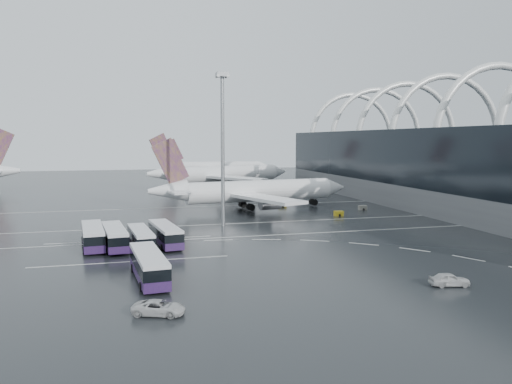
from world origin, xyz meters
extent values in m
plane|color=black|center=(0.00, 0.00, 0.00)|extent=(420.00, 420.00, 0.00)
cube|color=#5D6063|center=(62.00, 20.00, 3.00)|extent=(42.00, 160.00, 6.00)
cube|color=black|center=(62.00, 20.00, 13.00)|extent=(42.00, 160.00, 14.00)
torus|color=white|center=(58.00, 9.00, 18.00)|extent=(33.80, 1.80, 33.80)
torus|color=white|center=(58.00, 28.00, 18.00)|extent=(33.80, 1.80, 33.80)
torus|color=white|center=(58.00, 47.00, 18.00)|extent=(33.80, 1.80, 33.80)
torus|color=white|center=(58.00, 66.00, 18.00)|extent=(33.80, 1.80, 33.80)
torus|color=white|center=(58.00, 85.00, 18.00)|extent=(33.80, 1.80, 33.80)
cube|color=silver|center=(0.00, -2.00, 0.01)|extent=(120.00, 0.25, 0.01)
cube|color=silver|center=(0.00, 12.00, 0.01)|extent=(120.00, 0.25, 0.01)
cube|color=silver|center=(0.00, 40.00, 0.01)|extent=(120.00, 0.25, 0.01)
cube|color=silver|center=(-24.00, -16.00, 0.01)|extent=(28.00, 0.25, 0.01)
cube|color=silver|center=(-24.00, 0.00, 0.01)|extent=(28.00, 0.25, 0.01)
cylinder|color=white|center=(7.94, 31.91, 4.63)|extent=(38.24, 10.59, 5.26)
cone|color=white|center=(29.38, 34.99, 4.63)|extent=(6.13, 5.98, 5.26)
cone|color=white|center=(-15.29, 28.58, 5.53)|extent=(9.73, 6.50, 5.26)
cube|color=#511A70|center=(-14.39, 28.70, 12.24)|extent=(8.73, 1.78, 11.15)
cube|color=white|center=(-13.49, 28.83, 5.53)|extent=(6.36, 16.74, 0.45)
cube|color=white|center=(5.97, 20.18, 4.08)|extent=(13.78, 23.47, 0.73)
cube|color=white|center=(2.74, 42.62, 4.08)|extent=(7.85, 23.05, 0.73)
cylinder|color=slate|center=(8.21, 23.71, 2.45)|extent=(5.38, 3.76, 3.08)
cylinder|color=slate|center=(5.89, 39.86, 2.45)|extent=(5.38, 3.76, 3.08)
cube|color=black|center=(4.35, 31.40, 1.00)|extent=(11.60, 7.29, 2.00)
cylinder|color=white|center=(10.63, 88.60, 5.09)|extent=(40.00, 18.08, 5.78)
cone|color=white|center=(32.57, 95.83, 5.09)|extent=(7.49, 7.37, 5.78)
cone|color=white|center=(-13.20, 80.75, 6.08)|extent=(11.28, 8.61, 5.78)
cube|color=#511A70|center=(-12.25, 81.06, 13.46)|extent=(9.31, 3.57, 12.26)
cube|color=white|center=(-11.31, 81.37, 6.08)|extent=(9.88, 18.45, 0.50)
cube|color=white|center=(10.74, 75.51, 4.49)|extent=(18.59, 25.06, 0.80)
cube|color=white|center=(2.94, 99.19, 4.49)|extent=(9.65, 25.54, 0.80)
cylinder|color=slate|center=(12.49, 79.76, 2.69)|extent=(6.27, 4.94, 3.39)
cylinder|color=slate|center=(6.87, 96.81, 2.69)|extent=(6.27, 4.94, 3.39)
cube|color=black|center=(6.84, 87.35, 1.10)|extent=(13.36, 9.81, 2.19)
cylinder|color=white|center=(18.21, 139.91, 4.65)|extent=(35.85, 9.24, 5.29)
cone|color=white|center=(38.56, 137.62, 4.65)|extent=(6.04, 5.87, 5.29)
cone|color=white|center=(-3.96, 142.42, 5.57)|extent=(9.66, 6.28, 5.29)
cube|color=#511A70|center=(-3.05, 142.31, 12.32)|extent=(8.80, 1.53, 11.22)
cube|color=white|center=(-2.14, 142.21, 5.57)|extent=(5.92, 16.79, 0.46)
cube|color=white|center=(13.30, 128.99, 4.11)|extent=(8.57, 23.33, 0.73)
cube|color=white|center=(15.86, 151.66, 4.11)|extent=(13.28, 23.67, 0.73)
cylinder|color=slate|center=(16.38, 131.85, 2.46)|extent=(5.34, 3.65, 3.10)
cylinder|color=slate|center=(18.22, 148.18, 2.46)|extent=(5.34, 3.65, 3.10)
cube|color=black|center=(14.58, 140.32, 1.00)|extent=(11.54, 7.03, 2.01)
cone|color=white|center=(-65.14, 98.41, 6.71)|extent=(11.16, 6.66, 6.38)
cube|color=#231541|center=(-29.88, -4.53, 0.97)|extent=(4.46, 14.21, 1.18)
cube|color=black|center=(-29.88, -4.53, 2.26)|extent=(4.50, 13.94, 1.40)
cube|color=silver|center=(-29.88, -4.53, 3.20)|extent=(4.46, 14.21, 0.48)
cylinder|color=black|center=(-27.96, -8.84, 0.54)|extent=(0.48, 1.11, 1.08)
cylinder|color=black|center=(-30.94, -9.13, 0.54)|extent=(0.48, 1.11, 1.08)
cylinder|color=black|center=(-28.83, 0.06, 0.54)|extent=(0.48, 1.11, 1.08)
cylinder|color=black|center=(-31.81, -0.23, 0.54)|extent=(0.48, 1.11, 1.08)
cube|color=#231541|center=(-26.48, -5.83, 0.95)|extent=(4.58, 13.92, 1.16)
cube|color=black|center=(-26.48, -5.83, 2.21)|extent=(4.61, 13.66, 1.37)
cube|color=silver|center=(-26.48, -5.83, 3.13)|extent=(4.58, 13.92, 0.47)
cylinder|color=black|center=(-24.53, -10.01, 0.53)|extent=(0.48, 1.09, 1.05)
cylinder|color=black|center=(-27.44, -10.34, 0.53)|extent=(0.48, 1.09, 1.05)
cylinder|color=black|center=(-25.52, -1.32, 0.53)|extent=(0.48, 1.09, 1.05)
cylinder|color=black|center=(-28.43, -1.66, 0.53)|extent=(0.48, 1.09, 1.05)
cube|color=#231541|center=(-22.41, -7.28, 0.87)|extent=(4.16, 12.82, 1.07)
cube|color=black|center=(-22.41, -7.28, 2.03)|extent=(4.19, 12.58, 1.26)
cube|color=silver|center=(-22.41, -7.28, 2.88)|extent=(4.16, 12.82, 0.44)
cylinder|color=black|center=(-20.63, -11.14, 0.48)|extent=(0.44, 1.00, 0.97)
cylinder|color=black|center=(-23.31, -11.43, 0.48)|extent=(0.44, 1.00, 0.97)
cylinder|color=black|center=(-21.50, -3.13, 0.48)|extent=(0.44, 1.00, 0.97)
cylinder|color=black|center=(-24.18, -3.42, 0.48)|extent=(0.44, 1.00, 0.97)
cube|color=#231541|center=(-18.38, -5.52, 0.94)|extent=(4.87, 13.83, 1.15)
cube|color=black|center=(-18.38, -5.52, 2.19)|extent=(4.89, 13.57, 1.35)
cube|color=silver|center=(-18.38, -5.52, 3.10)|extent=(4.87, 13.83, 0.47)
cylinder|color=black|center=(-16.34, -9.61, 0.52)|extent=(0.51, 1.08, 1.04)
cylinder|color=black|center=(-19.21, -10.01, 0.52)|extent=(0.51, 1.08, 1.04)
cylinder|color=black|center=(-17.55, -1.03, 0.52)|extent=(0.51, 1.08, 1.04)
cylinder|color=black|center=(-20.42, -1.43, 0.52)|extent=(0.51, 1.08, 1.04)
cube|color=#231541|center=(-21.98, -26.15, 0.97)|extent=(4.42, 14.22, 1.18)
cube|color=black|center=(-21.98, -26.15, 2.26)|extent=(4.46, 13.95, 1.40)
cube|color=silver|center=(-21.98, -26.15, 3.20)|extent=(4.42, 14.22, 0.48)
cylinder|color=black|center=(-20.07, -30.47, 0.54)|extent=(0.48, 1.11, 1.08)
cylinder|color=black|center=(-23.05, -30.75, 0.54)|extent=(0.48, 1.11, 1.08)
cylinder|color=black|center=(-20.91, -21.55, 0.54)|extent=(0.48, 1.11, 1.08)
cylinder|color=black|center=(-23.89, -21.84, 0.54)|extent=(0.48, 1.11, 1.08)
imported|color=#BDBDBD|center=(-21.60, -39.10, 0.73)|extent=(5.77, 4.14, 1.46)
imported|color=#BDBDBD|center=(12.49, -37.86, 0.79)|extent=(4.96, 2.83, 1.59)
cylinder|color=gray|center=(-5.61, 10.29, 14.87)|extent=(0.74, 0.74, 29.75)
cube|color=gray|center=(-5.61, 10.29, 30.07)|extent=(2.34, 2.34, 0.85)
cube|color=white|center=(-5.61, 10.29, 29.75)|extent=(2.12, 2.12, 0.42)
cube|color=gold|center=(22.41, 16.35, 0.56)|extent=(2.05, 1.21, 1.12)
cube|color=slate|center=(32.16, 23.80, 0.55)|extent=(2.00, 1.18, 1.09)
cube|color=gold|center=(14.97, 35.34, 0.55)|extent=(2.02, 1.20, 1.10)
camera|label=1|loc=(-24.38, -87.99, 17.34)|focal=35.00mm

